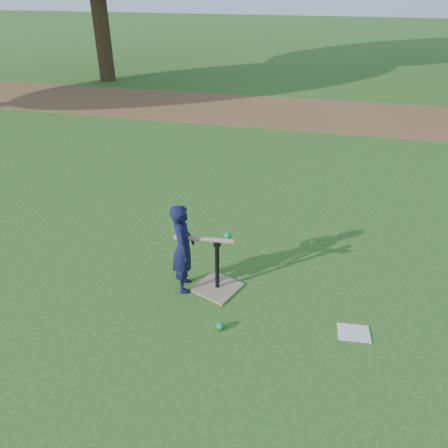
# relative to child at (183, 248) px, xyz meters

# --- Properties ---
(ground) EXTENTS (80.00, 80.00, 0.00)m
(ground) POSITION_rel_child_xyz_m (-0.03, -0.04, -0.50)
(ground) COLOR #285116
(ground) RESTS_ON ground
(dirt_strip) EXTENTS (24.00, 3.00, 0.01)m
(dirt_strip) POSITION_rel_child_xyz_m (-0.03, 7.46, -0.50)
(dirt_strip) COLOR brown
(dirt_strip) RESTS_ON ground
(child) EXTENTS (0.34, 0.42, 1.01)m
(child) POSITION_rel_child_xyz_m (0.00, 0.00, 0.00)
(child) COLOR black
(child) RESTS_ON ground
(wiffle_ball_ground) EXTENTS (0.08, 0.08, 0.08)m
(wiffle_ball_ground) POSITION_rel_child_xyz_m (0.54, -0.55, -0.46)
(wiffle_ball_ground) COLOR #0C8749
(wiffle_ball_ground) RESTS_ON ground
(clipboard) EXTENTS (0.32, 0.26, 0.01)m
(clipboard) POSITION_rel_child_xyz_m (1.81, -0.30, -0.50)
(clipboard) COLOR silver
(clipboard) RESTS_ON ground
(batting_tee) EXTENTS (0.55, 0.55, 0.61)m
(batting_tee) POSITION_rel_child_xyz_m (0.35, 0.06, -0.39)
(batting_tee) COLOR #937C5D
(batting_tee) RESTS_ON ground
(swing_action) EXTENTS (0.63, 0.20, 0.10)m
(swing_action) POSITION_rel_child_xyz_m (0.25, 0.05, 0.13)
(swing_action) COLOR #A47D5F
(swing_action) RESTS_ON ground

